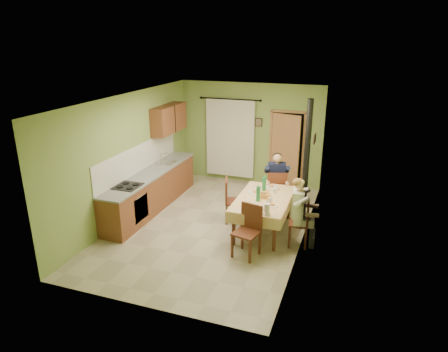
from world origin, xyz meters
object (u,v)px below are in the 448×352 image
at_px(man_right, 300,205).
at_px(chair_right, 298,232).
at_px(chair_far, 276,199).
at_px(chair_near, 246,242).
at_px(stove_flue, 305,183).
at_px(dining_table, 263,214).
at_px(man_far, 277,176).
at_px(chair_left, 234,209).

bearing_deg(man_right, chair_right, -90.00).
xyz_separation_m(chair_far, chair_near, (-0.07, -2.24, -0.00)).
height_order(chair_far, chair_right, chair_far).
distance_m(chair_right, man_right, 0.59).
bearing_deg(chair_far, chair_near, -109.08).
bearing_deg(stove_flue, chair_near, -116.98).
xyz_separation_m(dining_table, chair_right, (0.82, -0.39, -0.09)).
bearing_deg(man_far, man_right, -80.18).
bearing_deg(dining_table, chair_near, -92.62).
distance_m(man_far, man_right, 1.73).
bearing_deg(chair_right, dining_table, 57.42).
bearing_deg(man_right, man_far, 19.92).
bearing_deg(stove_flue, chair_right, -86.54).
height_order(chair_far, stove_flue, stove_flue).
distance_m(chair_right, stove_flue, 1.15).
relative_size(man_right, stove_flue, 0.50).
xyz_separation_m(chair_near, man_right, (0.85, 0.72, 0.59)).
xyz_separation_m(chair_far, chair_left, (-0.75, -0.89, -0.00)).
relative_size(chair_right, chair_left, 0.92).
distance_m(man_far, stove_flue, 1.01).
relative_size(dining_table, chair_near, 1.83).
relative_size(dining_table, chair_far, 1.82).
height_order(chair_right, chair_left, chair_left).
bearing_deg(chair_near, stove_flue, -103.77).
distance_m(dining_table, chair_left, 0.76).
bearing_deg(chair_far, man_right, -80.09).
bearing_deg(man_far, stove_flue, -58.73).
height_order(man_far, stove_flue, stove_flue).
distance_m(dining_table, man_right, 1.03).
height_order(chair_near, chair_right, chair_near).
xyz_separation_m(chair_near, man_far, (0.07, 2.26, 0.59)).
relative_size(chair_far, stove_flue, 0.36).
relative_size(chair_far, man_far, 0.73).
bearing_deg(man_right, chair_left, 60.30).
relative_size(chair_far, man_right, 0.73).
bearing_deg(chair_left, chair_far, 122.56).
xyz_separation_m(man_far, stove_flue, (0.75, -0.66, 0.15)).
relative_size(chair_left, man_right, 0.72).
height_order(chair_right, stove_flue, stove_flue).
relative_size(chair_near, man_right, 0.72).
bearing_deg(chair_left, chair_near, 9.03).
bearing_deg(chair_left, man_right, 49.97).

